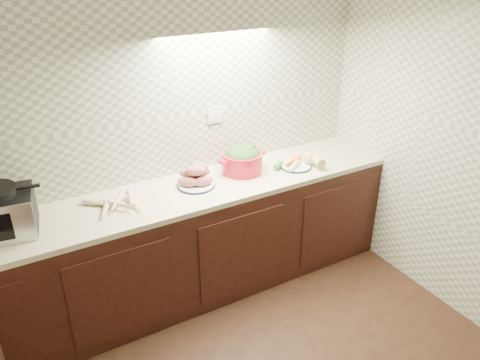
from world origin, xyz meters
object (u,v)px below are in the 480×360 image
sweet_potato_plate (196,177)px  onion_bowl (197,173)px  veg_plate (301,161)px  parsnip_pile (113,206)px  dutch_oven (242,159)px

sweet_potato_plate → onion_bowl: (0.06, 0.11, -0.02)m
sweet_potato_plate → onion_bowl: bearing=62.1°
sweet_potato_plate → veg_plate: bearing=-7.2°
parsnip_pile → dutch_oven: 1.05m
sweet_potato_plate → onion_bowl: 0.13m
dutch_oven → veg_plate: 0.48m
onion_bowl → veg_plate: size_ratio=0.38×
onion_bowl → veg_plate: veg_plate is taller
veg_plate → onion_bowl: bearing=164.6°
parsnip_pile → veg_plate: size_ratio=0.99×
onion_bowl → dutch_oven: size_ratio=0.39×
sweet_potato_plate → veg_plate: (0.87, -0.11, -0.02)m
sweet_potato_plate → dutch_oven: 0.42m
parsnip_pile → veg_plate: bearing=-2.0°
dutch_oven → veg_plate: dutch_oven is taller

